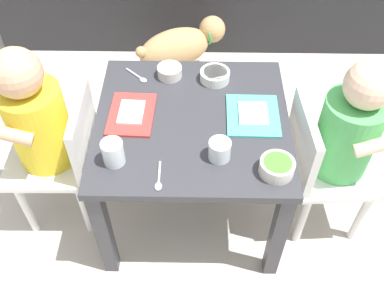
# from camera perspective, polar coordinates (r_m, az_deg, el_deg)

# --- Properties ---
(ground_plane) EXTENTS (7.00, 7.00, 0.00)m
(ground_plane) POSITION_cam_1_polar(r_m,az_deg,el_deg) (1.68, 0.00, -6.54)
(ground_plane) COLOR beige
(dining_table) EXTENTS (0.59, 0.58, 0.45)m
(dining_table) POSITION_cam_1_polar(r_m,az_deg,el_deg) (1.39, 0.00, 2.23)
(dining_table) COLOR #333338
(dining_table) RESTS_ON ground
(seated_child_left) EXTENTS (0.28, 0.28, 0.70)m
(seated_child_left) POSITION_cam_1_polar(r_m,az_deg,el_deg) (1.42, -18.89, 3.64)
(seated_child_left) COLOR silver
(seated_child_left) RESTS_ON ground
(seated_child_right) EXTENTS (0.30, 0.30, 0.69)m
(seated_child_right) POSITION_cam_1_polar(r_m,az_deg,el_deg) (1.40, 19.08, 2.33)
(seated_child_right) COLOR silver
(seated_child_right) RESTS_ON ground
(dog) EXTENTS (0.42, 0.31, 0.31)m
(dog) POSITION_cam_1_polar(r_m,az_deg,el_deg) (2.05, -1.53, 13.60)
(dog) COLOR tan
(dog) RESTS_ON ground
(food_tray_left) EXTENTS (0.14, 0.19, 0.02)m
(food_tray_left) POSITION_cam_1_polar(r_m,az_deg,el_deg) (1.36, -7.84, 5.13)
(food_tray_left) COLOR red
(food_tray_left) RESTS_ON dining_table
(food_tray_right) EXTENTS (0.16, 0.18, 0.02)m
(food_tray_right) POSITION_cam_1_polar(r_m,az_deg,el_deg) (1.36, 7.89, 4.95)
(food_tray_right) COLOR #4CC6BC
(food_tray_right) RESTS_ON dining_table
(water_cup_left) EXTENTS (0.06, 0.06, 0.06)m
(water_cup_left) POSITION_cam_1_polar(r_m,az_deg,el_deg) (1.22, 3.59, 0.34)
(water_cup_left) COLOR white
(water_cup_left) RESTS_ON dining_table
(water_cup_right) EXTENTS (0.06, 0.06, 0.07)m
(water_cup_right) POSITION_cam_1_polar(r_m,az_deg,el_deg) (1.22, -10.15, -0.03)
(water_cup_right) COLOR white
(water_cup_right) RESTS_ON dining_table
(cereal_bowl_left_side) EXTENTS (0.08, 0.08, 0.04)m
(cereal_bowl_left_side) POSITION_cam_1_polar(r_m,az_deg,el_deg) (1.49, -2.92, 10.59)
(cereal_bowl_left_side) COLOR silver
(cereal_bowl_left_side) RESTS_ON dining_table
(veggie_bowl_far) EXTENTS (0.10, 0.10, 0.04)m
(veggie_bowl_far) POSITION_cam_1_polar(r_m,az_deg,el_deg) (1.21, 10.93, -1.70)
(veggie_bowl_far) COLOR silver
(veggie_bowl_far) RESTS_ON dining_table
(cereal_bowl_right_side) EXTENTS (0.10, 0.10, 0.03)m
(cereal_bowl_right_side) POSITION_cam_1_polar(r_m,az_deg,el_deg) (1.47, 2.98, 10.08)
(cereal_bowl_right_side) COLOR white
(cereal_bowl_right_side) RESTS_ON dining_table
(spoon_by_left_tray) EXTENTS (0.02, 0.10, 0.01)m
(spoon_by_left_tray) POSITION_cam_1_polar(r_m,az_deg,el_deg) (1.19, -4.32, -3.30)
(spoon_by_left_tray) COLOR silver
(spoon_by_left_tray) RESTS_ON dining_table
(spoon_by_right_tray) EXTENTS (0.08, 0.08, 0.01)m
(spoon_by_right_tray) POSITION_cam_1_polar(r_m,az_deg,el_deg) (1.50, -6.96, 9.85)
(spoon_by_right_tray) COLOR silver
(spoon_by_right_tray) RESTS_ON dining_table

